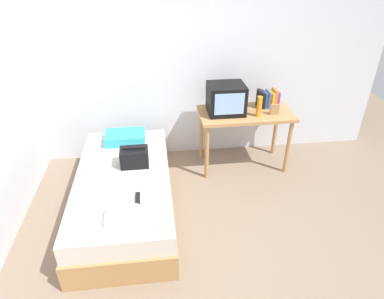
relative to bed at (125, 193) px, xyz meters
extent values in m
plane|color=#84705B|center=(0.84, -0.74, -0.24)|extent=(8.00, 8.00, 0.00)
cube|color=silver|center=(0.84, 1.26, 1.06)|extent=(5.20, 0.10, 2.60)
cube|color=#B27F4C|center=(0.00, 0.00, -0.10)|extent=(1.00, 2.00, 0.28)
cube|color=beige|center=(0.00, 0.00, 0.14)|extent=(0.97, 1.94, 0.20)
cube|color=#B27F4C|center=(1.51, 0.76, 0.52)|extent=(1.16, 0.60, 0.04)
cylinder|color=#B27F4C|center=(0.99, 0.52, 0.13)|extent=(0.05, 0.05, 0.74)
cylinder|color=#B27F4C|center=(2.03, 0.52, 0.13)|extent=(0.05, 0.05, 0.74)
cylinder|color=#B27F4C|center=(0.99, 1.00, 0.13)|extent=(0.05, 0.05, 0.74)
cylinder|color=#B27F4C|center=(2.03, 1.00, 0.13)|extent=(0.05, 0.05, 0.74)
cube|color=black|center=(1.25, 0.78, 0.72)|extent=(0.44, 0.38, 0.36)
cube|color=#8CB2E0|center=(1.25, 0.59, 0.73)|extent=(0.35, 0.01, 0.26)
cylinder|color=orange|center=(1.62, 0.62, 0.66)|extent=(0.06, 0.06, 0.25)
cube|color=black|center=(1.71, 0.89, 0.65)|extent=(0.04, 0.13, 0.23)
cube|color=black|center=(1.75, 0.89, 0.64)|extent=(0.04, 0.17, 0.21)
cube|color=#2D5699|center=(1.79, 0.89, 0.64)|extent=(0.03, 0.15, 0.20)
cube|color=#2D5699|center=(1.81, 0.89, 0.64)|extent=(0.02, 0.17, 0.21)
cube|color=#CC7233|center=(1.84, 0.89, 0.64)|extent=(0.02, 0.14, 0.20)
cube|color=gold|center=(1.87, 0.89, 0.64)|extent=(0.03, 0.17, 0.20)
cube|color=#CC7233|center=(1.90, 0.89, 0.66)|extent=(0.04, 0.16, 0.24)
cube|color=#7A3D89|center=(1.94, 0.89, 0.64)|extent=(0.04, 0.13, 0.20)
cube|color=#9E754C|center=(1.83, 0.65, 0.60)|extent=(0.11, 0.02, 0.13)
cube|color=#33A8B7|center=(0.00, 0.71, 0.30)|extent=(0.48, 0.32, 0.11)
cube|color=black|center=(0.13, 0.17, 0.35)|extent=(0.30, 0.20, 0.20)
cylinder|color=black|center=(0.13, 0.17, 0.46)|extent=(0.24, 0.02, 0.02)
cube|color=white|center=(-0.10, -0.44, 0.25)|extent=(0.21, 0.29, 0.01)
cube|color=black|center=(0.17, -0.42, 0.26)|extent=(0.04, 0.16, 0.02)
cube|color=white|center=(0.03, -0.67, 0.28)|extent=(0.28, 0.22, 0.06)
camera|label=1|loc=(0.38, -2.93, 2.26)|focal=31.15mm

